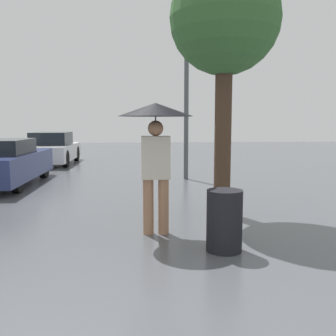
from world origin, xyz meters
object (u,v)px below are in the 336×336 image
pedestrian (156,131)px  trash_bin (224,221)px  street_lamp (186,104)px  parked_car_farthest (53,149)px  tree (225,23)px

pedestrian → trash_bin: pedestrian is taller
street_lamp → trash_bin: street_lamp is taller
pedestrian → parked_car_farthest: pedestrian is taller
street_lamp → trash_bin: bearing=-92.6°
parked_car_farthest → trash_bin: bearing=-66.8°
parked_car_farthest → tree: 10.37m
parked_car_farthest → trash_bin: size_ratio=4.85×
tree → trash_bin: 3.60m
pedestrian → street_lamp: size_ratio=0.50×
tree → street_lamp: size_ratio=1.14×
parked_car_farthest → street_lamp: 6.75m
pedestrian → tree: 2.52m
parked_car_farthest → tree: bearing=-60.2°
street_lamp → trash_bin: size_ratio=4.84×
pedestrian → trash_bin: (0.85, -0.81, -1.14)m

